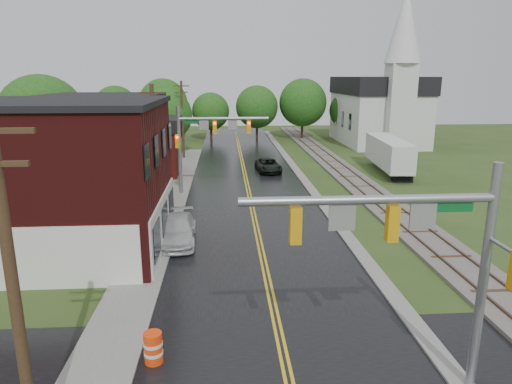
{
  "coord_description": "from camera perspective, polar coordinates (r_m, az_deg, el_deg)",
  "views": [
    {
      "loc": [
        -1.93,
        -9.87,
        9.51
      ],
      "look_at": [
        -0.32,
        13.63,
        3.5
      ],
      "focal_mm": 32.0,
      "sensor_mm": 36.0,
      "label": 1
    }
  ],
  "objects": [
    {
      "name": "tree_left_c",
      "position": [
        51.42,
        -17.49,
        8.08
      ],
      "size": [
        6.0,
        6.0,
        7.65
      ],
      "color": "black",
      "rests_on": "ground"
    },
    {
      "name": "construction_barrel",
      "position": [
        16.7,
        -12.71,
        -18.48
      ],
      "size": [
        0.66,
        0.66,
        1.12
      ],
      "primitive_type": "cylinder",
      "rotation": [
        0.0,
        0.0,
        0.05
      ],
      "color": "#F83D0B",
      "rests_on": "ground"
    },
    {
      "name": "traffic_signal_far",
      "position": [
        37.18,
        -6.32,
        7.22
      ],
      "size": [
        7.34,
        0.43,
        7.2
      ],
      "color": "gray",
      "rests_on": "ground"
    },
    {
      "name": "traffic_signal_near",
      "position": [
        13.81,
        19.46,
        -5.74
      ],
      "size": [
        7.34,
        0.3,
        7.2
      ],
      "color": "gray",
      "rests_on": "ground"
    },
    {
      "name": "tree_left_e",
      "position": [
        56.39,
        -11.1,
        9.27
      ],
      "size": [
        6.4,
        6.4,
        8.16
      ],
      "color": "black",
      "rests_on": "ground"
    },
    {
      "name": "semi_trailer",
      "position": [
        47.57,
        16.26,
        4.75
      ],
      "size": [
        3.18,
        10.74,
        3.45
      ],
      "color": "black",
      "rests_on": "ground"
    },
    {
      "name": "utility_pole_b",
      "position": [
        32.59,
        -12.54,
        5.52
      ],
      "size": [
        1.8,
        0.28,
        9.0
      ],
      "color": "#382616",
      "rests_on": "ground"
    },
    {
      "name": "church",
      "position": [
        67.38,
        15.35,
        10.69
      ],
      "size": [
        10.4,
        18.4,
        20.0
      ],
      "color": "silver",
      "rests_on": "ground"
    },
    {
      "name": "utility_pole_c",
      "position": [
        54.3,
        -9.17,
        9.07
      ],
      "size": [
        1.8,
        0.28,
        9.0
      ],
      "color": "#382616",
      "rests_on": "ground"
    },
    {
      "name": "utility_pole_a",
      "position": [
        12.0,
        -28.03,
        -11.0
      ],
      "size": [
        1.8,
        0.28,
        9.0
      ],
      "color": "#382616",
      "rests_on": "ground"
    },
    {
      "name": "sidewalk_left",
      "position": [
        36.39,
        -10.53,
        -1.08
      ],
      "size": [
        2.4,
        50.0,
        0.12
      ],
      "primitive_type": "cube",
      "color": "gray",
      "rests_on": "ground"
    },
    {
      "name": "tree_left_b",
      "position": [
        44.86,
        -24.96,
        8.15
      ],
      "size": [
        7.6,
        7.6,
        9.69
      ],
      "color": "black",
      "rests_on": "ground"
    },
    {
      "name": "pickup_white",
      "position": [
        27.17,
        -9.81,
        -4.73
      ],
      "size": [
        2.3,
        5.2,
        1.48
      ],
      "primitive_type": "imported",
      "rotation": [
        0.0,
        0.0,
        0.04
      ],
      "color": "silver",
      "rests_on": "ground"
    },
    {
      "name": "suv_dark",
      "position": [
        46.43,
        1.54,
        3.33
      ],
      "size": [
        2.63,
        4.98,
        1.34
      ],
      "primitive_type": "imported",
      "rotation": [
        0.0,
        0.0,
        0.09
      ],
      "color": "black",
      "rests_on": "ground"
    },
    {
      "name": "curb_right",
      "position": [
        46.44,
        5.24,
        2.44
      ],
      "size": [
        0.8,
        70.0,
        0.12
      ],
      "primitive_type": "cube",
      "color": "gray",
      "rests_on": "ground"
    },
    {
      "name": "yellow_house",
      "position": [
        37.53,
        -17.9,
        3.94
      ],
      "size": [
        8.0,
        7.0,
        6.4
      ],
      "primitive_type": "cube",
      "color": "tan",
      "rests_on": "ground"
    },
    {
      "name": "railroad",
      "position": [
        47.37,
        10.75,
        2.61
      ],
      "size": [
        3.2,
        80.0,
        0.3
      ],
      "color": "#59544C",
      "rests_on": "ground"
    },
    {
      "name": "main_road",
      "position": [
        41.03,
        -1.12,
        0.91
      ],
      "size": [
        10.0,
        90.0,
        0.02
      ],
      "primitive_type": "cube",
      "color": "black",
      "rests_on": "ground"
    },
    {
      "name": "brick_building",
      "position": [
        27.54,
        -26.38,
        1.59
      ],
      "size": [
        14.3,
        10.3,
        8.3
      ],
      "color": "#48100F",
      "rests_on": "ground"
    },
    {
      "name": "darkred_building",
      "position": [
        46.17,
        -13.99,
        4.78
      ],
      "size": [
        7.0,
        6.0,
        4.4
      ],
      "primitive_type": "cube",
      "color": "#3F0F0C",
      "rests_on": "ground"
    }
  ]
}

